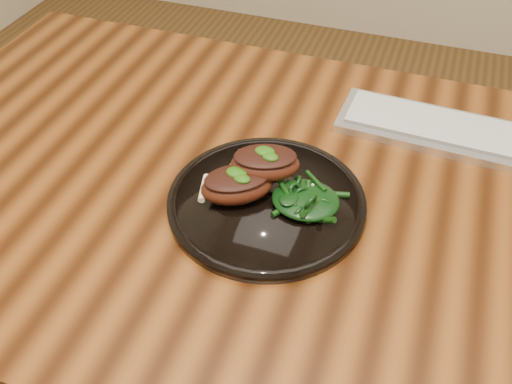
# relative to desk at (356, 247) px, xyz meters

# --- Properties ---
(desk) EXTENTS (1.60, 0.80, 0.75)m
(desk) POSITION_rel_desk_xyz_m (0.00, 0.00, 0.00)
(desk) COLOR black
(desk) RESTS_ON ground
(plate) EXTENTS (0.29, 0.29, 0.02)m
(plate) POSITION_rel_desk_xyz_m (-0.13, -0.04, 0.09)
(plate) COLOR black
(plate) RESTS_ON desk
(lamb_chop_front) EXTENTS (0.12, 0.11, 0.05)m
(lamb_chop_front) POSITION_rel_desk_xyz_m (-0.18, -0.05, 0.12)
(lamb_chop_front) COLOR #471A0D
(lamb_chop_front) RESTS_ON plate
(lamb_chop_back) EXTENTS (0.12, 0.09, 0.04)m
(lamb_chop_back) POSITION_rel_desk_xyz_m (-0.15, -0.01, 0.14)
(lamb_chop_back) COLOR #471A0D
(lamb_chop_back) RESTS_ON plate
(herb_smear) EXTENTS (0.08, 0.05, 0.01)m
(herb_smear) POSITION_rel_desk_xyz_m (-0.17, 0.02, 0.10)
(herb_smear) COLOR #154407
(herb_smear) RESTS_ON plate
(greens_heap) EXTENTS (0.10, 0.09, 0.04)m
(greens_heap) POSITION_rel_desk_xyz_m (-0.08, -0.04, 0.12)
(greens_heap) COLOR black
(greens_heap) RESTS_ON plate
(keyboard) EXTENTS (0.42, 0.14, 0.02)m
(keyboard) POSITION_rel_desk_xyz_m (0.12, 0.22, 0.09)
(keyboard) COLOR silver
(keyboard) RESTS_ON desk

